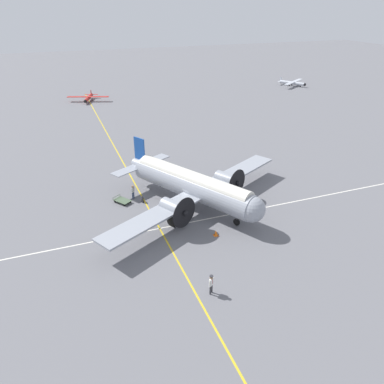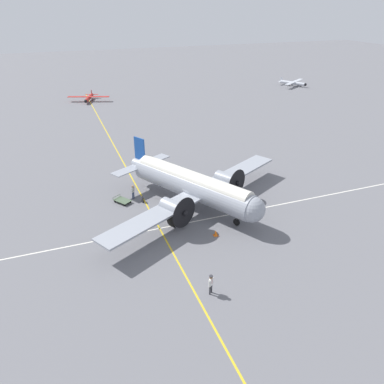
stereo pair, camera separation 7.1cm
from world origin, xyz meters
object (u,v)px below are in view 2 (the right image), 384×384
Objects in this scene: suitcase_near_door at (143,199)px; light_aircraft_taxiing at (89,98)px; crew_foreground at (211,282)px; passenger_boarding at (133,190)px; airliner_main at (195,186)px; traffic_cone at (216,233)px; baggage_cart at (122,200)px; light_aircraft_distant at (293,83)px.

light_aircraft_taxiing is at bearing -0.12° from suitcase_near_door.
crew_foreground reaches higher than passenger_boarding.
airliner_main is 6.18m from traffic_cone.
crew_foreground is at bearing -22.19° from baggage_cart.
passenger_boarding is 2.90× the size of traffic_cone.
airliner_main is 69.36m from light_aircraft_distant.
light_aircraft_distant is 73.73m from traffic_cone.
airliner_main is at bearing 27.62° from baggage_cart.
airliner_main reaches higher than suitcase_near_door.
light_aircraft_distant is 0.99× the size of light_aircraft_taxiing.
baggage_cart is (0.67, 2.12, -0.03)m from suitcase_near_door.
light_aircraft_taxiing is at bearing 4.67° from traffic_cone.
light_aircraft_distant is (47.14, -54.10, 0.53)m from baggage_cart.
light_aircraft_taxiing is at bearing -134.94° from passenger_boarding.
passenger_boarding is 70.40m from light_aircraft_distant.
light_aircraft_distant reaches higher than passenger_boarding.
baggage_cart is 71.76m from light_aircraft_distant.
baggage_cart is (-0.51, 1.35, -0.74)m from passenger_boarding.
traffic_cone is (-10.10, -5.65, -0.75)m from passenger_boarding.
passenger_boarding is 2.53× the size of suitcase_near_door.
crew_foreground is at bearing 53.09° from passenger_boarding.
light_aircraft_taxiing is (65.52, 1.23, -0.30)m from crew_foreground.
airliner_main is 7.39m from passenger_boarding.
suitcase_near_door is (3.19, 4.99, -2.26)m from airliner_main.
passenger_boarding reaches higher than traffic_cone.
airliner_main is 13.40m from crew_foreground.
traffic_cone is at bearing -29.40° from airliner_main.
suitcase_near_door reaches higher than baggage_cart.
airliner_main reaches higher than baggage_cart.
baggage_cart is at bearing -81.95° from light_aircraft_distant.
suitcase_near_door is at bearing -120.93° from crew_foreground.
baggage_cart is at bearing -23.28° from passenger_boarding.
baggage_cart is at bearing 36.15° from traffic_cone.
crew_foreground is at bearing -175.23° from suitcase_near_door.
crew_foreground is (-12.81, 3.65, -1.50)m from airliner_main.
light_aircraft_taxiing is (48.86, -2.23, 0.50)m from baggage_cart.
baggage_cart is 0.25× the size of light_aircraft_taxiing.
airliner_main is 35.74× the size of suitcase_near_door.
crew_foreground is 7.96m from traffic_cone.
passenger_boarding is 48.36m from light_aircraft_taxiing.
light_aircraft_distant reaches higher than baggage_cart.
light_aircraft_taxiing reaches higher than passenger_boarding.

